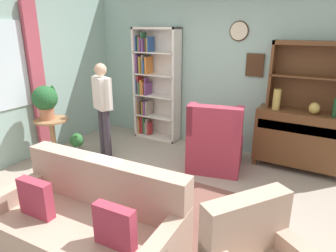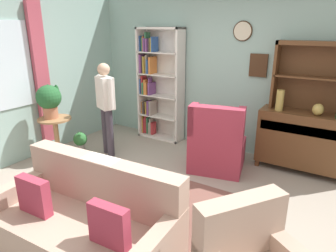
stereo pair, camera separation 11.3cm
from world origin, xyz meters
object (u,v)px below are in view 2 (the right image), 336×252
sideboard_hutch (316,67)px  potted_plant_large (49,99)px  bookshelf (157,85)px  couch_floral (86,226)px  sideboard (304,139)px  book_stack (143,180)px  vase_round (318,110)px  wingback_chair (217,146)px  potted_plant_small (80,140)px  person_reading (106,103)px  vase_tall (280,100)px  coffee_table (147,192)px  plant_stand (56,134)px

sideboard_hutch → potted_plant_large: 4.01m
bookshelf → potted_plant_large: 1.97m
sideboard_hutch → couch_floral: bearing=-114.8°
sideboard → book_stack: size_ratio=6.77×
vase_round → book_stack: 2.65m
wingback_chair → potted_plant_small: wingback_chair is taller
couch_floral → person_reading: bearing=127.9°
couch_floral → wingback_chair: (0.32, 2.35, 0.07)m
vase_tall → coffee_table: (-0.87, -2.16, -0.72)m
couch_floral → coffee_table: (0.17, 0.76, 0.04)m
wingback_chair → person_reading: person_reading is taller
sideboard → sideboard_hutch: bearing=90.0°
potted_plant_large → person_reading: person_reading is taller
bookshelf → sideboard_hutch: (2.69, 0.03, 0.50)m
wingback_chair → coffee_table: (-0.15, -1.59, -0.03)m
vase_round → book_stack: bearing=-125.3°
potted_plant_large → sideboard_hutch: bearing=26.9°
vase_tall → person_reading: bearing=-158.3°
vase_round → potted_plant_large: bearing=-156.2°
vase_round → person_reading: size_ratio=0.11×
couch_floral → vase_tall: bearing=70.3°
bookshelf → book_stack: size_ratio=10.93×
vase_round → potted_plant_large: (-3.67, -1.62, 0.02)m
vase_tall → potted_plant_large: 3.54m
wingback_chair → plant_stand: 2.60m
sideboard → potted_plant_large: 3.96m
sideboard → person_reading: bearing=-159.6°
potted_plant_small → vase_round: bearing=18.0°
bookshelf → coffee_table: (1.43, -2.32, -0.70)m
vase_tall → vase_round: 0.52m
vase_tall → coffee_table: 2.43m
bookshelf → vase_round: bearing=-3.1°
plant_stand → potted_plant_small: bearing=85.4°
plant_stand → potted_plant_large: (-0.05, -0.01, 0.58)m
potted_plant_small → person_reading: bearing=15.0°
person_reading → coffee_table: bearing=-34.8°
coffee_table → sideboard: bearing=60.6°
potted_plant_large → book_stack: (2.18, -0.49, -0.58)m
wingback_chair → coffee_table: bearing=-95.5°
wingback_chair → coffee_table: wingback_chair is taller
plant_stand → potted_plant_small: 0.51m
vase_round → vase_tall: bearing=-178.5°
sideboard → person_reading: person_reading is taller
potted_plant_small → book_stack: size_ratio=1.72×
bookshelf → sideboard: size_ratio=1.62×
vase_round → coffee_table: 2.66m
sideboard_hutch → potted_plant_small: sideboard_hutch is taller
potted_plant_large → couch_floral: bearing=-31.7°
potted_plant_large → person_reading: bearing=44.0°
person_reading → coffee_table: size_ratio=1.95×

